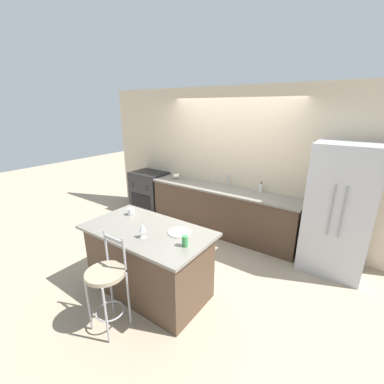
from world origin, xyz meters
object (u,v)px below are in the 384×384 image
at_px(oven_range, 150,192).
at_px(dinner_plate, 179,232).
at_px(coffee_mug, 131,212).
at_px(wine_glass, 143,228).
at_px(soap_bottle, 261,188).
at_px(refrigerator, 339,210).
at_px(tumbler_cup, 185,241).
at_px(pumpkin_decoration, 176,176).
at_px(bar_stool_near, 107,282).

height_order(oven_range, dinner_plate, oven_range).
bearing_deg(coffee_mug, wine_glass, -31.39).
bearing_deg(soap_bottle, oven_range, -175.31).
height_order(oven_range, soap_bottle, soap_bottle).
height_order(refrigerator, dinner_plate, refrigerator).
bearing_deg(refrigerator, tumbler_cup, -121.82).
bearing_deg(pumpkin_decoration, tumbler_cup, -49.65).
height_order(refrigerator, oven_range, refrigerator).
distance_m(wine_glass, pumpkin_decoration, 2.59).
relative_size(pumpkin_decoration, soap_bottle, 0.75).
height_order(dinner_plate, soap_bottle, soap_bottle).
relative_size(coffee_mug, tumbler_cup, 0.97).
relative_size(tumbler_cup, soap_bottle, 0.66).
distance_m(oven_range, coffee_mug, 2.36).
bearing_deg(bar_stool_near, pumpkin_decoration, 114.28).
relative_size(bar_stool_near, pumpkin_decoration, 7.80).
bearing_deg(pumpkin_decoration, coffee_mug, -70.07).
distance_m(refrigerator, bar_stool_near, 3.23).
bearing_deg(oven_range, soap_bottle, 4.69).
bearing_deg(oven_range, tumbler_cup, -39.11).
bearing_deg(wine_glass, coffee_mug, 148.61).
distance_m(tumbler_cup, soap_bottle, 2.28).
xyz_separation_m(wine_glass, tumbler_cup, (0.51, 0.12, -0.06)).
xyz_separation_m(refrigerator, pumpkin_decoration, (-3.05, 0.11, 0.01)).
height_order(dinner_plate, tumbler_cup, tumbler_cup).
bearing_deg(oven_range, wine_glass, -47.15).
height_order(dinner_plate, pumpkin_decoration, pumpkin_decoration).
distance_m(refrigerator, wine_glass, 2.77).
bearing_deg(pumpkin_decoration, dinner_plate, -50.74).
bearing_deg(refrigerator, pumpkin_decoration, 178.01).
bearing_deg(dinner_plate, oven_range, 141.10).
relative_size(oven_range, tumbler_cup, 7.61).
bearing_deg(refrigerator, wine_glass, -129.50).
xyz_separation_m(coffee_mug, pumpkin_decoration, (-0.68, 1.87, 0.00)).
height_order(bar_stool_near, wine_glass, bar_stool_near).
xyz_separation_m(wine_glass, pumpkin_decoration, (-1.29, 2.24, -0.07)).
bearing_deg(oven_range, coffee_mug, -51.97).
distance_m(coffee_mug, pumpkin_decoration, 1.99).
relative_size(refrigerator, wine_glass, 10.94).
xyz_separation_m(refrigerator, soap_bottle, (-1.26, 0.27, 0.03)).
relative_size(bar_stool_near, coffee_mug, 9.15).
bearing_deg(oven_range, dinner_plate, -38.90).
distance_m(dinner_plate, tumbler_cup, 0.32).
bearing_deg(bar_stool_near, refrigerator, 55.67).
relative_size(coffee_mug, soap_bottle, 0.64).
height_order(tumbler_cup, soap_bottle, soap_bottle).
bearing_deg(dinner_plate, refrigerator, 50.54).
bearing_deg(wine_glass, oven_range, 132.85).
distance_m(dinner_plate, pumpkin_decoration, 2.47).
distance_m(bar_stool_near, wine_glass, 0.67).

